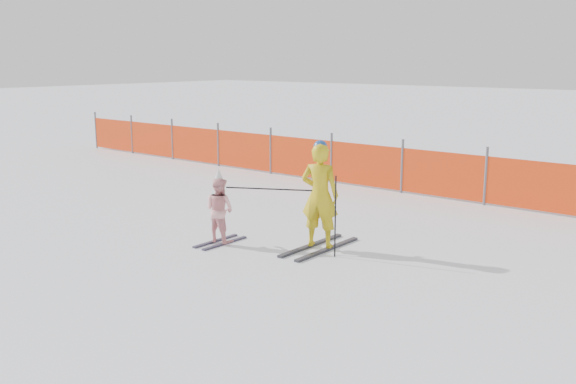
# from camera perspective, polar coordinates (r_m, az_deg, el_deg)

# --- Properties ---
(ground) EXTENTS (120.00, 120.00, 0.00)m
(ground) POSITION_cam_1_polar(r_m,az_deg,el_deg) (9.97, -1.83, -6.09)
(ground) COLOR white
(ground) RESTS_ON ground
(adult) EXTENTS (0.72, 1.65, 1.79)m
(adult) POSITION_cam_1_polar(r_m,az_deg,el_deg) (10.37, 2.85, -0.31)
(adult) COLOR black
(adult) RESTS_ON ground
(child) EXTENTS (0.57, 1.00, 1.28)m
(child) POSITION_cam_1_polar(r_m,az_deg,el_deg) (10.79, -6.11, -1.54)
(child) COLOR black
(child) RESTS_ON ground
(ski_poles) EXTENTS (1.85, 0.71, 1.29)m
(ski_poles) POSITION_cam_1_polar(r_m,az_deg,el_deg) (10.25, 1.01, -0.87)
(ski_poles) COLOR black
(ski_poles) RESTS_ON ground
(safety_fence) EXTENTS (16.72, 0.06, 1.25)m
(safety_fence) POSITION_cam_1_polar(r_m,az_deg,el_deg) (17.10, -0.74, 3.37)
(safety_fence) COLOR #595960
(safety_fence) RESTS_ON ground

